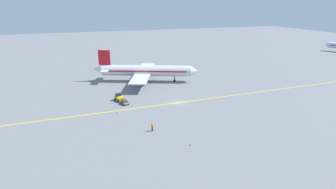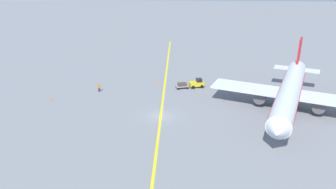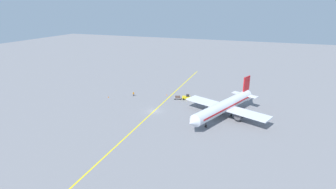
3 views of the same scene
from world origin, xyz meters
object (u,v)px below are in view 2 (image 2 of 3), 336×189
baggage_tug_white (197,83)px  traffic_cone_mid_apron (52,99)px  airplane_at_gate (290,92)px  baggage_cart_trailing (182,85)px  ground_crew_worker (99,87)px  traffic_cone_near_nose (158,83)px

baggage_tug_white → traffic_cone_mid_apron: bearing=16.9°
airplane_at_gate → traffic_cone_mid_apron: bearing=-3.6°
airplane_at_gate → traffic_cone_mid_apron: airplane_at_gate is taller
traffic_cone_mid_apron → baggage_cart_trailing: bearing=-162.9°
ground_crew_worker → traffic_cone_mid_apron: ground_crew_worker is taller
airplane_at_gate → ground_crew_worker: (36.35, -7.95, -2.80)m
baggage_cart_trailing → ground_crew_worker: (17.24, 2.67, 0.15)m
baggage_cart_trailing → traffic_cone_mid_apron: (25.34, 7.80, -0.49)m
baggage_tug_white → traffic_cone_mid_apron: size_ratio=5.98×
baggage_cart_trailing → traffic_cone_near_nose: (5.46, -2.74, -0.49)m
ground_crew_worker → traffic_cone_mid_apron: size_ratio=3.05×
baggage_tug_white → ground_crew_worker: bearing=9.8°
baggage_tug_white → baggage_cart_trailing: size_ratio=1.14×
baggage_cart_trailing → traffic_cone_near_nose: size_ratio=5.24×
airplane_at_gate → traffic_cone_near_nose: airplane_at_gate is taller
airplane_at_gate → baggage_tug_white: 19.85m
traffic_cone_near_nose → traffic_cone_mid_apron: (19.88, 10.54, 0.00)m
traffic_cone_near_nose → baggage_tug_white: bearing=167.9°
baggage_tug_white → ground_crew_worker: baggage_tug_white is taller
ground_crew_worker → traffic_cone_near_nose: (-11.78, -5.40, -0.63)m
baggage_cart_trailing → ground_crew_worker: 17.45m
baggage_cart_trailing → ground_crew_worker: ground_crew_worker is taller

